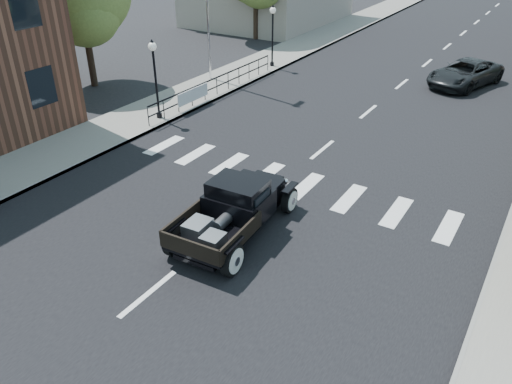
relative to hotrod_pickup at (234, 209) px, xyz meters
The scene contains 11 objects.
ground 0.97m from the hotrod_pickup, 129.87° to the right, with size 120.00×120.00×0.00m, color black.
road 14.65m from the hotrod_pickup, 91.23° to the left, with size 14.00×80.00×0.02m, color black.
road_markings 9.66m from the hotrod_pickup, 91.87° to the left, with size 12.00×60.00×0.06m, color silver, non-canonical shape.
sidewalk_left 17.09m from the hotrod_pickup, 121.08° to the left, with size 3.00×80.00×0.15m, color gray.
railing 12.27m from the hotrod_pickup, 128.36° to the left, with size 0.08×10.00×1.00m, color black, non-canonical shape.
banner 10.73m from the hotrod_pickup, 134.67° to the left, with size 0.04×2.20×0.60m, color silver, non-canonical shape.
lamp_post_b 9.77m from the hotrod_pickup, 144.61° to the left, with size 0.36×0.36×3.45m, color black, non-canonical shape.
lamp_post_c 17.54m from the hotrod_pickup, 116.87° to the left, with size 0.36×0.36×3.45m, color black, non-canonical shape.
big_tree_near 16.48m from the hotrod_pickup, 151.96° to the left, with size 5.10×5.10×7.48m, color #5A7130, non-canonical shape.
hotrod_pickup is the anchor object (origin of this frame).
second_car 18.30m from the hotrod_pickup, 82.00° to the left, with size 2.22×4.82×1.34m, color black.
Camera 1 is at (7.30, -9.63, 8.34)m, focal length 35.00 mm.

